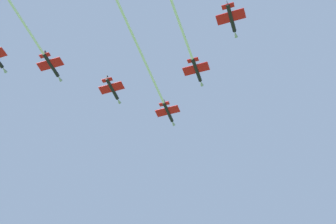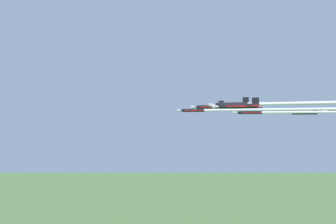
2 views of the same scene
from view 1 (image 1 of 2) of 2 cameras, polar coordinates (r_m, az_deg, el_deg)
jet_lead at (r=156.85m, az=-3.06°, el=6.65°), size 65.90×53.02×2.74m
jet_port_inner at (r=167.48m, az=-7.21°, el=2.92°), size 11.78×10.40×2.74m
jet_starboard_inner at (r=147.40m, az=1.61°, el=11.14°), size 53.93×43.45×2.74m
jet_starboard_outer at (r=147.26m, az=8.20°, el=11.85°), size 11.78×10.40×2.74m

